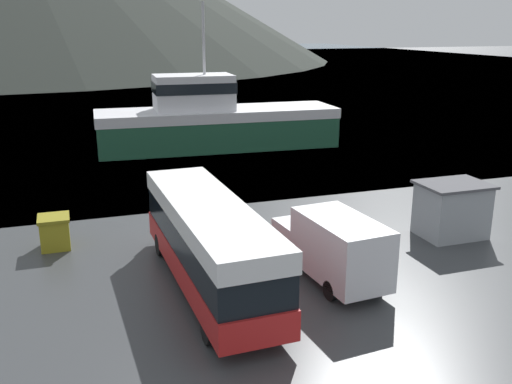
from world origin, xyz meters
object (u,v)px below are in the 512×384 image
object	(u,v)px
tour_bus	(209,241)
dock_kiosk	(452,209)
delivery_van	(333,245)
fishing_boat	(214,120)
storage_bin	(55,232)

from	to	relation	value
tour_bus	dock_kiosk	bearing A→B (deg)	6.44
delivery_van	fishing_boat	world-z (taller)	fishing_boat
dock_kiosk	storage_bin	bearing A→B (deg)	166.25
delivery_van	storage_bin	world-z (taller)	delivery_van
tour_bus	dock_kiosk	xyz separation A→B (m)	(11.48, 1.67, -0.57)
fishing_boat	dock_kiosk	distance (m)	22.43
fishing_boat	storage_bin	world-z (taller)	fishing_boat
delivery_van	fishing_boat	bearing A→B (deg)	80.89
tour_bus	storage_bin	world-z (taller)	tour_bus
tour_bus	storage_bin	distance (m)	7.87
dock_kiosk	fishing_boat	bearing A→B (deg)	103.44
delivery_van	storage_bin	distance (m)	11.72
delivery_van	storage_bin	xyz separation A→B (m)	(-9.73, 6.50, -0.61)
storage_bin	fishing_boat	bearing A→B (deg)	56.94
delivery_van	storage_bin	bearing A→B (deg)	141.35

